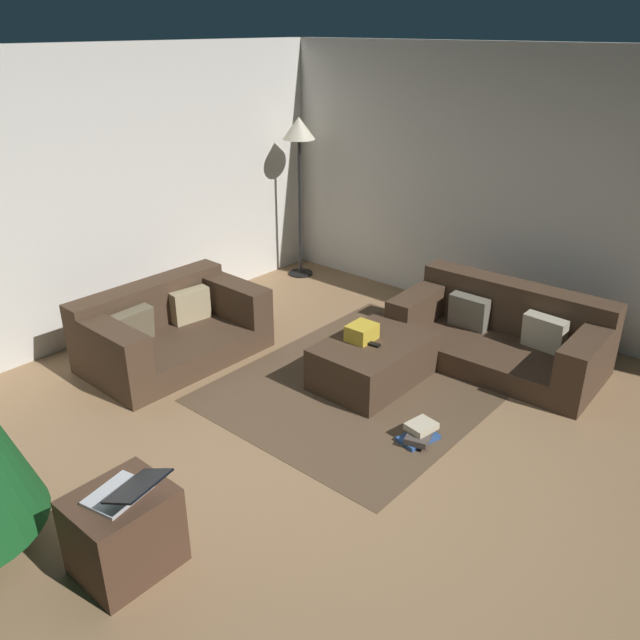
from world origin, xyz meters
The scene contains 13 objects.
ground_plane centered at (0.00, 0.00, 0.00)m, with size 6.40×6.40×0.00m, color #93704C.
rear_partition centered at (0.00, 3.14, 1.30)m, with size 6.40×0.12×2.60m, color silver.
corner_partition centered at (3.14, 0.00, 1.30)m, with size 0.12×6.40×2.60m, color silver.
couch_left centered at (0.37, 2.24, 0.26)m, with size 1.55×0.96×0.63m.
couch_right centered at (2.25, -0.05, 0.25)m, with size 0.98×1.80×0.66m.
ottoman centered at (1.20, 0.58, 0.18)m, with size 0.99×0.67×0.37m, color #473323.
gift_box centered at (1.16, 0.68, 0.44)m, with size 0.23×0.20×0.13m, color gold.
tv_remote centered at (1.13, 0.56, 0.38)m, with size 0.05×0.16×0.02m, color black.
side_table centered at (-1.33, 0.38, 0.24)m, with size 0.52×0.44×0.49m, color #4C3323.
laptop centered at (-1.32, 0.32, 0.54)m, with size 0.38×0.44×0.18m.
book_stack centered at (0.74, -0.19, 0.06)m, with size 0.32×0.25×0.13m.
corner_lamp centered at (2.67, 2.75, 1.56)m, with size 0.36×0.36×1.82m.
area_rug centered at (1.20, 0.58, 0.00)m, with size 2.60×2.00×0.01m, color brown.
Camera 1 is at (-2.66, -2.17, 2.74)m, focal length 36.16 mm.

